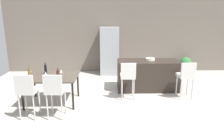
{
  "coord_description": "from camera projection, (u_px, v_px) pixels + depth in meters",
  "views": [
    {
      "loc": [
        -0.89,
        -5.25,
        2.27
      ],
      "look_at": [
        -0.78,
        0.33,
        0.85
      ],
      "focal_mm": 32.65,
      "sensor_mm": 36.0,
      "label": 1
    }
  ],
  "objects": [
    {
      "name": "potted_plant",
      "position": [
        185.0,
        64.0,
        8.14
      ],
      "size": [
        0.46,
        0.46,
        0.66
      ],
      "color": "#996B4C",
      "rests_on": "ground_plane"
    },
    {
      "name": "wine_glass_far",
      "position": [
        46.0,
        74.0,
        5.06
      ],
      "size": [
        0.07,
        0.07,
        0.17
      ],
      "color": "silver",
      "rests_on": "dining_table"
    },
    {
      "name": "wine_glass_left",
      "position": [
        61.0,
        71.0,
        5.28
      ],
      "size": [
        0.07,
        0.07,
        0.17
      ],
      "color": "silver",
      "rests_on": "dining_table"
    },
    {
      "name": "back_wall",
      "position": [
        130.0,
        36.0,
        8.27
      ],
      "size": [
        10.0,
        0.12,
        2.9
      ],
      "primitive_type": "cube",
      "color": "#665B51",
      "rests_on": "ground_plane"
    },
    {
      "name": "bar_chair_middle",
      "position": [
        186.0,
        75.0,
        5.56
      ],
      "size": [
        0.41,
        0.41,
        1.05
      ],
      "color": "beige",
      "rests_on": "ground_plane"
    },
    {
      "name": "bar_chair_left",
      "position": [
        128.0,
        75.0,
        5.52
      ],
      "size": [
        0.4,
        0.4,
        1.05
      ],
      "color": "beige",
      "rests_on": "ground_plane"
    },
    {
      "name": "refrigerator",
      "position": [
        110.0,
        51.0,
        7.96
      ],
      "size": [
        0.72,
        0.68,
        1.84
      ],
      "primitive_type": "cube",
      "color": "#939699",
      "rests_on": "ground_plane"
    },
    {
      "name": "wine_bottle_inner",
      "position": [
        29.0,
        73.0,
        5.05
      ],
      "size": [
        0.06,
        0.06,
        0.34
      ],
      "color": "brown",
      "rests_on": "dining_table"
    },
    {
      "name": "fruit_bowl",
      "position": [
        150.0,
        59.0,
        6.29
      ],
      "size": [
        0.27,
        0.27,
        0.07
      ],
      "primitive_type": "cylinder",
      "color": "beige",
      "rests_on": "kitchen_island"
    },
    {
      "name": "dining_chair_near",
      "position": [
        27.0,
        89.0,
        4.45
      ],
      "size": [
        0.42,
        0.42,
        1.05
      ],
      "color": "beige",
      "rests_on": "ground_plane"
    },
    {
      "name": "dining_chair_far",
      "position": [
        55.0,
        89.0,
        4.46
      ],
      "size": [
        0.42,
        0.42,
        1.05
      ],
      "color": "beige",
      "rests_on": "ground_plane"
    },
    {
      "name": "ground_plane",
      "position": [
        140.0,
        99.0,
        5.67
      ],
      "size": [
        10.0,
        10.0,
        0.0
      ],
      "primitive_type": "plane",
      "color": "#ADA89E"
    },
    {
      "name": "kitchen_island",
      "position": [
        148.0,
        75.0,
        6.35
      ],
      "size": [
        1.88,
        0.8,
        0.92
      ],
      "primitive_type": "cube",
      "color": "black",
      "rests_on": "ground_plane"
    },
    {
      "name": "wine_bottle_middle",
      "position": [
        46.0,
        69.0,
        5.46
      ],
      "size": [
        0.07,
        0.07,
        0.31
      ],
      "color": "black",
      "rests_on": "dining_table"
    },
    {
      "name": "wine_bottle_right",
      "position": [
        58.0,
        75.0,
        5.02
      ],
      "size": [
        0.07,
        0.07,
        0.28
      ],
      "color": "#471E19",
      "rests_on": "dining_table"
    },
    {
      "name": "dining_table",
      "position": [
        51.0,
        78.0,
        5.29
      ],
      "size": [
        1.35,
        0.99,
        0.74
      ],
      "color": "#4C4238",
      "rests_on": "ground_plane"
    }
  ]
}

